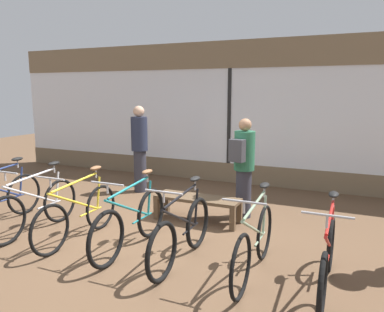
{
  "coord_description": "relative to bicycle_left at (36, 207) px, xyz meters",
  "views": [
    {
      "loc": [
        2.69,
        -4.44,
        2.11
      ],
      "look_at": [
        0.0,
        1.6,
        0.95
      ],
      "focal_mm": 35.0,
      "sensor_mm": 36.0,
      "label": 1
    }
  ],
  "objects": [
    {
      "name": "bicycle_left",
      "position": [
        0.0,
        0.0,
        0.0
      ],
      "size": [
        0.46,
        1.74,
        1.03
      ],
      "color": "black",
      "rests_on": "ground_plane"
    },
    {
      "name": "display_bench",
      "position": [
        2.02,
        1.43,
        -0.06
      ],
      "size": [
        1.4,
        0.44,
        0.41
      ],
      "color": "brown",
      "rests_on": "ground_plane"
    },
    {
      "name": "customer_by_window",
      "position": [
        0.2,
        2.62,
        0.56
      ],
      "size": [
        0.47,
        0.47,
        1.8
      ],
      "color": "#2D2D38",
      "rests_on": "ground_plane"
    },
    {
      "name": "ground_plane",
      "position": [
        1.64,
        0.48,
        -0.39
      ],
      "size": [
        24.0,
        24.0,
        0.0
      ],
      "primitive_type": "plane",
      "color": "brown"
    },
    {
      "name": "bicycle_far_right",
      "position": [
        4.13,
        -0.01,
        -0.02
      ],
      "size": [
        0.46,
        1.7,
        1.01
      ],
      "color": "black",
      "rests_on": "ground_plane"
    },
    {
      "name": "shop_back_wall",
      "position": [
        1.64,
        4.18,
        1.25
      ],
      "size": [
        12.0,
        0.08,
        3.2
      ],
      "color": "#7A664C",
      "rests_on": "ground_plane"
    },
    {
      "name": "customer_near_rack",
      "position": [
        2.64,
        1.92,
        0.51
      ],
      "size": [
        0.41,
        0.53,
        1.66
      ],
      "color": "#2D2D38",
      "rests_on": "ground_plane"
    },
    {
      "name": "bicycle_center",
      "position": [
        1.67,
        0.03,
        -0.0
      ],
      "size": [
        0.46,
        1.77,
        1.04
      ],
      "color": "black",
      "rests_on": "ground_plane"
    },
    {
      "name": "bicycle_right",
      "position": [
        3.34,
        0.01,
        -0.0
      ],
      "size": [
        0.46,
        1.72,
        1.03
      ],
      "color": "black",
      "rests_on": "ground_plane"
    },
    {
      "name": "bicycle_center_left",
      "position": [
        0.8,
        0.01,
        -0.01
      ],
      "size": [
        0.46,
        1.73,
        1.02
      ],
      "color": "black",
      "rests_on": "ground_plane"
    },
    {
      "name": "bicycle_center_right",
      "position": [
        2.43,
        -0.02,
        -0.01
      ],
      "size": [
        0.46,
        1.7,
        1.03
      ],
      "color": "black",
      "rests_on": "ground_plane"
    }
  ]
}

